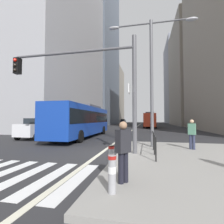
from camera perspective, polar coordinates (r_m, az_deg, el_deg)
The scene contains 21 objects.
ground_plane at distance 28.91m, azimuth 7.08°, elevation -6.20°, with size 160.00×160.00×0.00m, color #28282B.
median_island at distance 8.51m, azimuth 33.72°, elevation -14.08°, with size 9.00×10.00×0.15m, color gray.
crosswalk_stripes at distance 6.15m, azimuth -24.44°, elevation -19.65°, with size 6.75×3.20×0.01m.
lane_centre_line at distance 38.87m, azimuth 8.33°, elevation -5.25°, with size 0.20×80.00×0.01m, color beige.
office_tower_left_near at distance 41.51m, azimuth -19.50°, elevation 30.47°, with size 13.89×25.70×48.76m, color #9E9EA3.
office_tower_left_mid at distance 65.37m, azimuth -5.83°, elevation 20.50°, with size 13.84×25.15×54.89m, color slate.
office_tower_left_far at distance 88.90m, azimuth -0.18°, elevation 5.92°, with size 10.27×25.84×29.95m, color gray.
office_tower_right_mid at distance 59.09m, azimuth 26.36°, elevation 11.60°, with size 12.09×22.38×32.08m, color gray.
office_tower_right_far at distance 86.59m, azimuth 21.63°, elevation 9.38°, with size 10.18×22.36×39.00m, color slate.
city_bus_blue_oncoming at distance 17.24m, azimuth -9.97°, elevation -2.53°, with size 2.88×11.94×3.40m.
sedan_white_oncoming at distance 17.57m, azimuth -24.41°, elevation -5.11°, with size 2.08×4.32×1.94m.
city_bus_red_receding at distance 38.68m, azimuth 12.91°, elevation -2.51°, with size 2.79×10.96×3.40m.
car_oncoming_mid at distance 66.52m, azimuth 3.81°, elevation -3.30°, with size 2.18×4.32×1.94m.
car_receding_near at distance 57.24m, azimuth 13.46°, elevation -3.36°, with size 2.14×4.35×1.94m.
traffic_signal_gantry at distance 9.15m, azimuth -8.16°, elevation 12.21°, with size 7.22×0.65×6.00m.
street_lamp_post at distance 11.03m, azimuth 13.51°, elevation 15.71°, with size 5.50×0.32×8.00m.
bollard_front at distance 4.02m, azimuth 0.02°, elevation -20.13°, with size 0.20×0.20×0.85m.
bollard_left at distance 5.51m, azimuth -0.24°, elevation -15.47°, with size 0.20×0.20×0.82m.
pedestrian_railing at distance 8.87m, azimuth 14.27°, elevation -8.78°, with size 0.06×3.95×0.98m.
pedestrian_walking at distance 4.53m, azimuth 3.89°, elevation -12.53°, with size 0.43×0.44×1.63m.
pedestrian_far at distance 10.40m, azimuth 25.96°, elevation -6.47°, with size 0.45×0.38×1.68m.
Camera 1 is at (2.45, -8.75, 1.83)m, focal length 26.39 mm.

